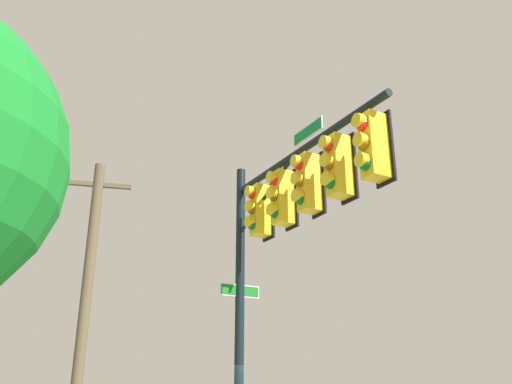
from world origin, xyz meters
TOP-DOWN VIEW (x-y plane):
  - signal_pole_assembly at (2.09, 0.11)m, footprint 5.14×1.00m
  - utility_pole at (-3.97, -2.60)m, footprint 0.50×1.78m

SIDE VIEW (x-z plane):
  - utility_pole at x=-3.97m, z-range 0.13..8.18m
  - signal_pole_assembly at x=2.09m, z-range 1.71..8.56m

